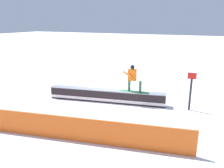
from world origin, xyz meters
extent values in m
plane|color=white|center=(0.00, 0.00, 0.00)|extent=(120.00, 120.00, 0.00)
cube|color=black|center=(0.00, 0.00, 0.32)|extent=(6.24, 1.61, 0.64)
cube|color=white|center=(0.00, 0.00, 0.16)|extent=(6.25, 1.62, 0.15)
cube|color=#8F99A3|center=(0.00, 0.00, 0.66)|extent=(6.25, 1.67, 0.04)
cube|color=#328A4E|center=(-1.50, -0.29, 0.69)|extent=(1.48, 0.33, 0.01)
cylinder|color=#3A6F4B|center=(-1.21, -0.28, 0.98)|extent=(0.14, 0.14, 0.58)
cylinder|color=#3A6F4B|center=(-1.80, -0.30, 0.98)|extent=(0.14, 0.14, 0.58)
cube|color=orange|center=(-1.36, -0.29, 1.57)|extent=(0.41, 0.25, 0.59)
sphere|color=black|center=(-1.36, -0.29, 1.97)|extent=(0.22, 0.22, 0.22)
cylinder|color=orange|center=(-1.18, -0.12, 1.60)|extent=(0.52, 0.11, 0.36)
cylinder|color=orange|center=(-1.45, -0.46, 1.60)|extent=(0.19, 0.10, 0.56)
cube|color=orange|center=(0.00, 4.34, 0.46)|extent=(9.86, 1.97, 0.93)
cylinder|color=#262628|center=(-4.22, -0.66, 0.79)|extent=(0.10, 0.10, 1.57)
cube|color=red|center=(-4.22, -0.66, 1.72)|extent=(0.40, 0.04, 0.30)
camera|label=1|loc=(-5.15, 10.33, 4.25)|focal=36.31mm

